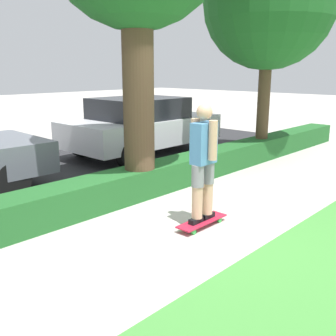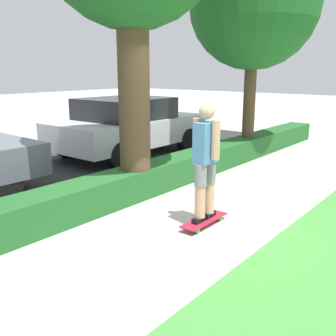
{
  "view_description": "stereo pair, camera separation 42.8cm",
  "coord_description": "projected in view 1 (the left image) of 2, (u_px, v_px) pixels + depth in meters",
  "views": [
    {
      "loc": [
        -4.05,
        -3.21,
        2.13
      ],
      "look_at": [
        -0.0,
        0.6,
        0.73
      ],
      "focal_mm": 42.0,
      "sensor_mm": 36.0,
      "label": 1
    },
    {
      "loc": [
        -4.33,
        -2.89,
        2.13
      ],
      "look_at": [
        -0.0,
        0.6,
        0.73
      ],
      "focal_mm": 42.0,
      "sensor_mm": 36.0,
      "label": 2
    }
  ],
  "objects": [
    {
      "name": "skateboard",
      "position": [
        202.0,
        221.0,
        5.46
      ],
      "size": [
        0.85,
        0.24,
        0.09
      ],
      "color": "red",
      "rests_on": "ground_plane"
    },
    {
      "name": "parked_car_middle",
      "position": [
        141.0,
        125.0,
        9.99
      ],
      "size": [
        4.03,
        2.05,
        1.44
      ],
      "rotation": [
        0.0,
        0.0,
        -0.0
      ],
      "color": "silver",
      "rests_on": "ground_plane"
    },
    {
      "name": "tree_far",
      "position": [
        269.0,
        3.0,
        8.8
      ],
      "size": [
        3.0,
        3.0,
        5.1
      ],
      "color": "brown",
      "rests_on": "ground_plane"
    },
    {
      "name": "street_asphalt",
      "position": [
        44.0,
        173.0,
        8.3
      ],
      "size": [
        15.78,
        5.0,
        0.01
      ],
      "color": "#2D2D30",
      "rests_on": "ground_plane"
    },
    {
      "name": "ground_plane",
      "position": [
        199.0,
        225.0,
        5.51
      ],
      "size": [
        60.0,
        60.0,
        0.0
      ],
      "primitive_type": "plane",
      "color": "#BCB7AD"
    },
    {
      "name": "skater_person",
      "position": [
        203.0,
        160.0,
        5.24
      ],
      "size": [
        0.49,
        0.41,
        1.61
      ],
      "color": "black",
      "rests_on": "skateboard"
    },
    {
      "name": "hedge_row",
      "position": [
        124.0,
        186.0,
        6.51
      ],
      "size": [
        15.78,
        0.6,
        0.5
      ],
      "color": "#236028",
      "rests_on": "ground_plane"
    }
  ]
}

